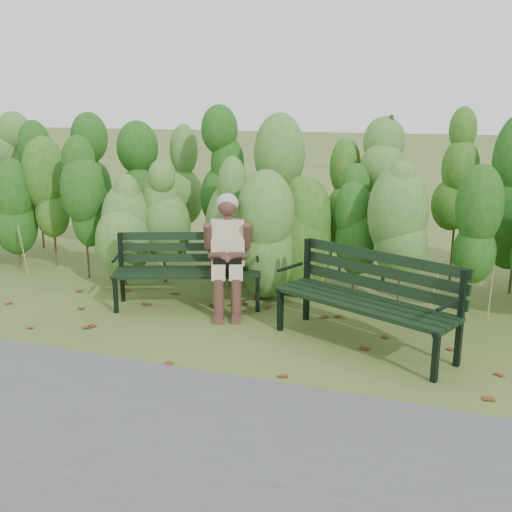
% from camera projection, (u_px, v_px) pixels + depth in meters
% --- Properties ---
extents(ground, '(80.00, 80.00, 0.00)m').
position_uv_depth(ground, '(245.00, 335.00, 6.15)').
color(ground, '#4D5B26').
extents(footpath, '(60.00, 2.50, 0.01)m').
position_uv_depth(footpath, '(135.00, 448.00, 4.14)').
color(footpath, '#474749').
rests_on(footpath, ground).
extents(hedge_band, '(11.04, 1.67, 2.42)m').
position_uv_depth(hedge_band, '(295.00, 188.00, 7.53)').
color(hedge_band, '#47381E').
rests_on(hedge_band, ground).
extents(leaf_litter, '(5.83, 2.11, 0.01)m').
position_uv_depth(leaf_litter, '(202.00, 325.00, 6.40)').
color(leaf_litter, maroon).
rests_on(leaf_litter, ground).
extents(bench_left, '(1.76, 1.09, 0.84)m').
position_uv_depth(bench_left, '(188.00, 264.00, 6.96)').
color(bench_left, black).
rests_on(bench_left, ground).
extents(bench_right, '(1.90, 1.28, 0.91)m').
position_uv_depth(bench_right, '(370.00, 292.00, 5.78)').
color(bench_right, black).
rests_on(bench_right, ground).
extents(seated_woman, '(0.62, 0.86, 1.32)m').
position_uv_depth(seated_woman, '(228.00, 247.00, 6.74)').
color(seated_woman, beige).
rests_on(seated_woman, ground).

